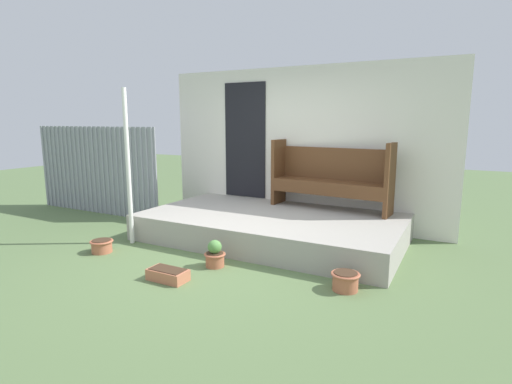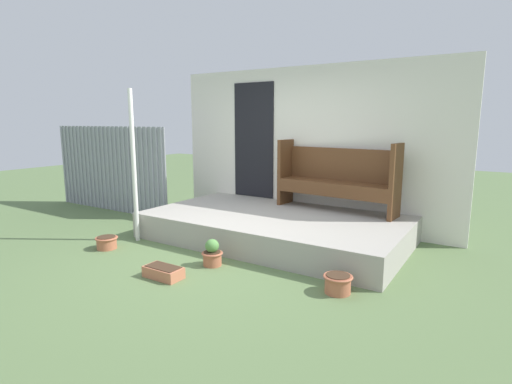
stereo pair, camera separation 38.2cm
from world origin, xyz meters
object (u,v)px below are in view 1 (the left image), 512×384
(bench, at_px, (331,175))
(flower_pot_left, at_px, (102,245))
(flower_pot_right, at_px, (345,280))
(support_post, at_px, (128,168))
(flower_pot_middle, at_px, (215,255))
(planter_box_rect, at_px, (168,275))

(bench, distance_m, flower_pot_left, 3.46)
(flower_pot_left, distance_m, flower_pot_right, 3.22)
(support_post, height_order, bench, support_post)
(bench, height_order, flower_pot_left, bench)
(support_post, distance_m, flower_pot_middle, 1.86)
(bench, bearing_deg, flower_pot_right, -63.16)
(flower_pot_left, bearing_deg, support_post, 84.70)
(support_post, distance_m, flower_pot_right, 3.31)
(support_post, relative_size, flower_pot_right, 7.17)
(support_post, xyz_separation_m, planter_box_rect, (1.36, -0.83, -1.02))
(flower_pot_right, bearing_deg, support_post, 176.90)
(bench, distance_m, flower_pot_right, 2.36)
(support_post, xyz_separation_m, flower_pot_middle, (1.58, -0.23, -0.94))
(bench, height_order, flower_pot_right, bench)
(flower_pot_right, distance_m, planter_box_rect, 1.91)
(support_post, bearing_deg, bench, 39.08)
(flower_pot_left, distance_m, planter_box_rect, 1.44)
(flower_pot_left, relative_size, flower_pot_right, 1.00)
(flower_pot_left, relative_size, flower_pot_middle, 0.92)
(support_post, xyz_separation_m, flower_pot_left, (-0.05, -0.50, -0.99))
(flower_pot_left, bearing_deg, flower_pot_middle, 9.33)
(flower_pot_left, relative_size, planter_box_rect, 0.68)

